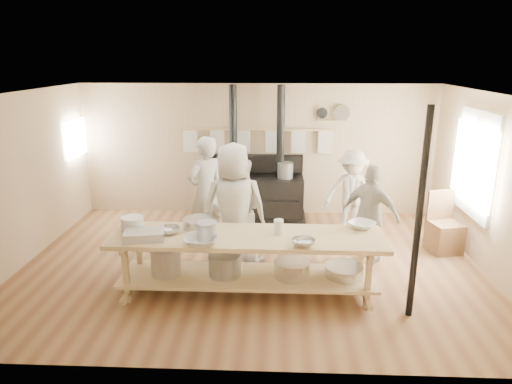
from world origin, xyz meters
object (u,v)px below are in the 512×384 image
(prep_table, at_px, (247,258))
(cook_center, at_px, (234,208))
(stove, at_px, (256,193))
(roasting_pan, at_px, (144,235))
(cook_far_left, at_px, (206,192))
(cook_by_window, at_px, (352,192))
(chair, at_px, (444,234))
(cook_left, at_px, (238,212))
(cook_right, at_px, (371,215))

(prep_table, bearing_deg, cook_center, 107.20)
(stove, bearing_deg, cook_center, -95.76)
(roasting_pan, bearing_deg, cook_far_left, 74.05)
(stove, xyz_separation_m, cook_center, (-0.23, -2.28, 0.45))
(stove, bearing_deg, cook_by_window, -21.89)
(cook_center, bearing_deg, chair, -172.44)
(prep_table, relative_size, roasting_pan, 7.19)
(cook_left, height_order, cook_by_window, cook_left)
(cook_by_window, distance_m, roasting_pan, 3.94)
(prep_table, xyz_separation_m, cook_center, (-0.23, 0.74, 0.45))
(cook_left, height_order, chair, cook_left)
(prep_table, relative_size, cook_right, 2.31)
(prep_table, xyz_separation_m, cook_by_window, (1.74, 2.32, 0.25))
(cook_left, xyz_separation_m, cook_by_window, (1.92, 1.34, -0.07))
(cook_far_left, relative_size, cook_right, 1.20)
(cook_left, xyz_separation_m, cook_right, (2.02, 0.11, -0.06))
(cook_right, bearing_deg, cook_by_window, -51.33)
(prep_table, relative_size, cook_by_window, 2.35)
(stove, height_order, cook_left, stove)
(stove, height_order, cook_center, stove)
(stove, bearing_deg, roasting_pan, -112.16)
(cook_right, height_order, chair, cook_right)
(prep_table, xyz_separation_m, cook_right, (1.83, 1.09, 0.26))
(roasting_pan, bearing_deg, prep_table, 8.06)
(cook_center, height_order, chair, cook_center)
(cook_by_window, relative_size, chair, 1.54)
(cook_center, distance_m, cook_by_window, 2.53)
(cook_left, relative_size, cook_by_window, 1.09)
(cook_by_window, bearing_deg, cook_far_left, -168.12)
(cook_right, distance_m, roasting_pan, 3.39)
(stove, relative_size, prep_table, 0.72)
(stove, height_order, chair, stove)
(cook_right, distance_m, chair, 1.48)
(cook_center, relative_size, chair, 1.94)
(cook_right, bearing_deg, cook_left, 37.34)
(cook_center, relative_size, cook_right, 1.24)
(stove, relative_size, roasting_pan, 5.19)
(cook_far_left, xyz_separation_m, cook_center, (0.55, -0.91, 0.03))
(cook_right, xyz_separation_m, chair, (1.32, 0.47, -0.48))
(cook_left, bearing_deg, prep_table, 98.40)
(stove, relative_size, cook_center, 1.34)
(roasting_pan, bearing_deg, cook_left, 46.13)
(cook_far_left, bearing_deg, cook_center, 76.76)
(cook_by_window, bearing_deg, roasting_pan, -143.66)
(cook_center, bearing_deg, cook_right, -176.45)
(stove, bearing_deg, cook_right, -46.52)
(cook_left, bearing_deg, cook_by_window, -147.44)
(cook_far_left, bearing_deg, chair, 134.20)
(cook_by_window, height_order, roasting_pan, cook_by_window)
(cook_center, bearing_deg, roasting_pan, 34.58)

